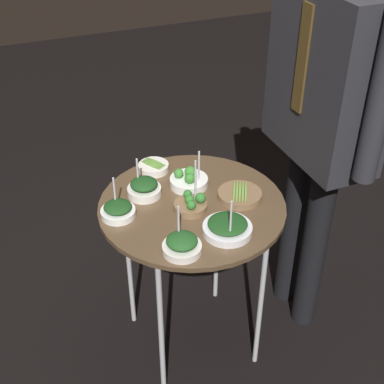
{
  "coord_description": "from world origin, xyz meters",
  "views": [
    {
      "loc": [
        1.39,
        -0.57,
        1.83
      ],
      "look_at": [
        0.0,
        0.0,
        0.77
      ],
      "focal_mm": 50.0,
      "sensor_mm": 36.0,
      "label": 1
    }
  ],
  "objects_px": {
    "bowl_broccoli_mid_left": "(189,180)",
    "waiter_figure": "(325,97)",
    "bowl_spinach_front_right": "(144,188)",
    "bowl_broccoli_near_rim": "(191,204)",
    "bowl_asparagus_center": "(154,167)",
    "bowl_spinach_back_right": "(182,245)",
    "bowl_spinach_back_left": "(118,210)",
    "serving_cart": "(192,216)",
    "bowl_asparagus_front_left": "(240,195)",
    "bowl_spinach_far_rim": "(227,227)"
  },
  "relations": [
    {
      "from": "bowl_broccoli_mid_left",
      "to": "waiter_figure",
      "type": "distance_m",
      "value": 0.56
    },
    {
      "from": "bowl_broccoli_mid_left",
      "to": "bowl_spinach_front_right",
      "type": "distance_m",
      "value": 0.17
    },
    {
      "from": "bowl_broccoli_near_rim",
      "to": "bowl_asparagus_center",
      "type": "height_order",
      "value": "bowl_broccoli_near_rim"
    },
    {
      "from": "bowl_spinach_back_right",
      "to": "bowl_spinach_back_left",
      "type": "bearing_deg",
      "value": -152.02
    },
    {
      "from": "serving_cart",
      "to": "bowl_asparagus_front_left",
      "type": "relative_size",
      "value": 4.59
    },
    {
      "from": "bowl_spinach_back_right",
      "to": "bowl_spinach_front_right",
      "type": "distance_m",
      "value": 0.34
    },
    {
      "from": "bowl_asparagus_front_left",
      "to": "bowl_broccoli_mid_left",
      "type": "bearing_deg",
      "value": -135.2
    },
    {
      "from": "bowl_asparagus_front_left",
      "to": "bowl_spinach_back_left",
      "type": "height_order",
      "value": "bowl_spinach_back_left"
    },
    {
      "from": "bowl_spinach_front_right",
      "to": "bowl_asparagus_center",
      "type": "bearing_deg",
      "value": 149.59
    },
    {
      "from": "bowl_spinach_front_right",
      "to": "bowl_spinach_back_right",
      "type": "bearing_deg",
      "value": 2.31
    },
    {
      "from": "bowl_spinach_back_left",
      "to": "bowl_spinach_back_right",
      "type": "relative_size",
      "value": 0.89
    },
    {
      "from": "bowl_asparagus_center",
      "to": "waiter_figure",
      "type": "height_order",
      "value": "waiter_figure"
    },
    {
      "from": "bowl_spinach_back_left",
      "to": "bowl_spinach_back_right",
      "type": "bearing_deg",
      "value": 27.98
    },
    {
      "from": "bowl_spinach_far_rim",
      "to": "bowl_spinach_back_right",
      "type": "distance_m",
      "value": 0.17
    },
    {
      "from": "bowl_spinach_front_right",
      "to": "waiter_figure",
      "type": "xyz_separation_m",
      "value": [
        0.1,
        0.64,
        0.29
      ]
    },
    {
      "from": "bowl_asparagus_front_left",
      "to": "bowl_asparagus_center",
      "type": "bearing_deg",
      "value": -141.98
    },
    {
      "from": "bowl_spinach_front_right",
      "to": "bowl_spinach_far_rim",
      "type": "bearing_deg",
      "value": 31.09
    },
    {
      "from": "bowl_broccoli_near_rim",
      "to": "bowl_spinach_back_right",
      "type": "xyz_separation_m",
      "value": [
        0.19,
        -0.11,
        0.0
      ]
    },
    {
      "from": "bowl_asparagus_front_left",
      "to": "bowl_asparagus_center",
      "type": "relative_size",
      "value": 1.35
    },
    {
      "from": "bowl_broccoli_mid_left",
      "to": "bowl_broccoli_near_rim",
      "type": "relative_size",
      "value": 0.84
    },
    {
      "from": "bowl_broccoli_near_rim",
      "to": "bowl_spinach_back_left",
      "type": "relative_size",
      "value": 1.36
    },
    {
      "from": "bowl_asparagus_front_left",
      "to": "waiter_figure",
      "type": "xyz_separation_m",
      "value": [
        -0.04,
        0.33,
        0.3
      ]
    },
    {
      "from": "bowl_broccoli_near_rim",
      "to": "waiter_figure",
      "type": "relative_size",
      "value": 0.11
    },
    {
      "from": "bowl_broccoli_near_rim",
      "to": "bowl_spinach_far_rim",
      "type": "bearing_deg",
      "value": 20.87
    },
    {
      "from": "bowl_asparagus_front_left",
      "to": "bowl_spinach_front_right",
      "type": "relative_size",
      "value": 1.16
    },
    {
      "from": "bowl_spinach_far_rim",
      "to": "bowl_broccoli_mid_left",
      "type": "bearing_deg",
      "value": -177.03
    },
    {
      "from": "bowl_spinach_far_rim",
      "to": "bowl_asparagus_center",
      "type": "xyz_separation_m",
      "value": [
        -0.45,
        -0.1,
        -0.01
      ]
    },
    {
      "from": "bowl_spinach_back_right",
      "to": "bowl_spinach_far_rim",
      "type": "bearing_deg",
      "value": 100.14
    },
    {
      "from": "bowl_broccoli_mid_left",
      "to": "bowl_asparagus_center",
      "type": "bearing_deg",
      "value": -149.84
    },
    {
      "from": "bowl_spinach_front_right",
      "to": "bowl_asparagus_front_left",
      "type": "bearing_deg",
      "value": 64.54
    },
    {
      "from": "bowl_spinach_far_rim",
      "to": "bowl_spinach_back_right",
      "type": "height_order",
      "value": "bowl_spinach_far_rim"
    },
    {
      "from": "bowl_spinach_back_right",
      "to": "waiter_figure",
      "type": "height_order",
      "value": "waiter_figure"
    },
    {
      "from": "bowl_broccoli_near_rim",
      "to": "bowl_broccoli_mid_left",
      "type": "bearing_deg",
      "value": 161.74
    },
    {
      "from": "bowl_asparagus_front_left",
      "to": "bowl_spinach_far_rim",
      "type": "height_order",
      "value": "bowl_spinach_far_rim"
    },
    {
      "from": "serving_cart",
      "to": "bowl_broccoli_near_rim",
      "type": "distance_m",
      "value": 0.08
    },
    {
      "from": "bowl_broccoli_mid_left",
      "to": "bowl_spinach_back_right",
      "type": "distance_m",
      "value": 0.36
    },
    {
      "from": "serving_cart",
      "to": "bowl_spinach_back_left",
      "type": "distance_m",
      "value": 0.27
    },
    {
      "from": "bowl_spinach_front_right",
      "to": "waiter_figure",
      "type": "relative_size",
      "value": 0.08
    },
    {
      "from": "bowl_asparagus_center",
      "to": "waiter_figure",
      "type": "xyz_separation_m",
      "value": [
        0.25,
        0.56,
        0.3
      ]
    },
    {
      "from": "bowl_broccoli_near_rim",
      "to": "bowl_asparagus_center",
      "type": "relative_size",
      "value": 1.56
    },
    {
      "from": "bowl_asparagus_front_left",
      "to": "bowl_broccoli_near_rim",
      "type": "distance_m",
      "value": 0.18
    },
    {
      "from": "bowl_spinach_back_left",
      "to": "bowl_spinach_front_right",
      "type": "bearing_deg",
      "value": 124.82
    },
    {
      "from": "bowl_asparagus_front_left",
      "to": "bowl_asparagus_center",
      "type": "height_order",
      "value": "bowl_asparagus_center"
    },
    {
      "from": "waiter_figure",
      "to": "bowl_spinach_back_right",
      "type": "bearing_deg",
      "value": -69.82
    },
    {
      "from": "bowl_spinach_back_right",
      "to": "bowl_asparagus_center",
      "type": "bearing_deg",
      "value": 171.74
    },
    {
      "from": "bowl_broccoli_near_rim",
      "to": "bowl_spinach_back_right",
      "type": "distance_m",
      "value": 0.22
    },
    {
      "from": "serving_cart",
      "to": "bowl_broccoli_near_rim",
      "type": "xyz_separation_m",
      "value": [
        0.03,
        -0.01,
        0.08
      ]
    },
    {
      "from": "bowl_spinach_front_right",
      "to": "waiter_figure",
      "type": "distance_m",
      "value": 0.71
    },
    {
      "from": "bowl_broccoli_mid_left",
      "to": "bowl_spinach_far_rim",
      "type": "relative_size",
      "value": 0.94
    },
    {
      "from": "bowl_asparagus_center",
      "to": "bowl_spinach_front_right",
      "type": "relative_size",
      "value": 0.86
    }
  ]
}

